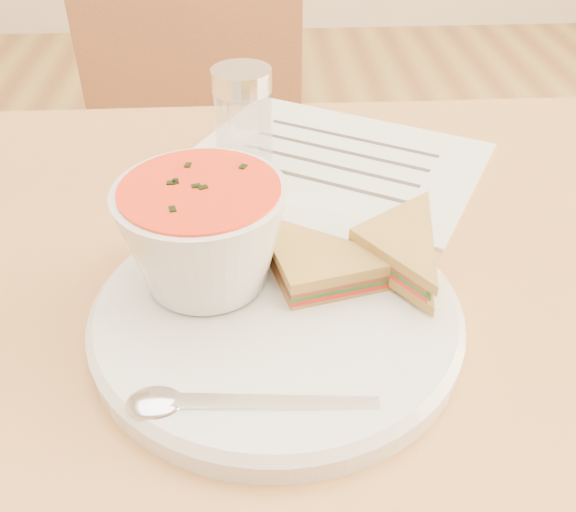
{
  "coord_description": "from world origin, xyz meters",
  "views": [
    {
      "loc": [
        -0.01,
        -0.42,
        1.09
      ],
      "look_at": [
        0.01,
        -0.04,
        0.8
      ],
      "focal_mm": 40.0,
      "sensor_mm": 36.0,
      "label": 1
    }
  ],
  "objects_px": {
    "chair_far": "(209,244)",
    "soup_bowl": "(204,240)",
    "condiment_shaker": "(243,121)",
    "plate": "(276,316)"
  },
  "relations": [
    {
      "from": "chair_far",
      "to": "soup_bowl",
      "type": "relative_size",
      "value": 6.7
    },
    {
      "from": "chair_far",
      "to": "condiment_shaker",
      "type": "height_order",
      "value": "condiment_shaker"
    },
    {
      "from": "chair_far",
      "to": "condiment_shaker",
      "type": "bearing_deg",
      "value": 98.68
    },
    {
      "from": "soup_bowl",
      "to": "condiment_shaker",
      "type": "distance_m",
      "value": 0.22
    },
    {
      "from": "plate",
      "to": "soup_bowl",
      "type": "xyz_separation_m",
      "value": [
        -0.05,
        0.03,
        0.05
      ]
    },
    {
      "from": "chair_far",
      "to": "soup_bowl",
      "type": "xyz_separation_m",
      "value": [
        0.05,
        -0.52,
        0.38
      ]
    },
    {
      "from": "plate",
      "to": "soup_bowl",
      "type": "distance_m",
      "value": 0.08
    },
    {
      "from": "soup_bowl",
      "to": "condiment_shaker",
      "type": "height_order",
      "value": "condiment_shaker"
    },
    {
      "from": "plate",
      "to": "chair_far",
      "type": "bearing_deg",
      "value": 100.0
    },
    {
      "from": "chair_far",
      "to": "plate",
      "type": "distance_m",
      "value": 0.65
    }
  ]
}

